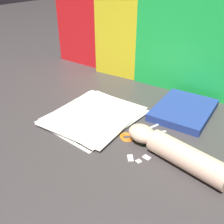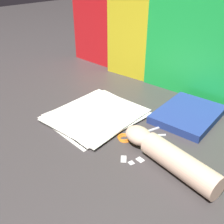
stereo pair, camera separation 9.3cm
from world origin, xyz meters
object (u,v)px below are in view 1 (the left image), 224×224
(hand_forearm, at_px, (175,151))
(paper_stack, at_px, (94,116))
(scissors, at_px, (136,134))
(book_closed, at_px, (184,110))

(hand_forearm, bearing_deg, paper_stack, 172.95)
(paper_stack, distance_m, scissors, 0.19)
(book_closed, relative_size, hand_forearm, 0.81)
(scissors, bearing_deg, paper_stack, 179.90)
(paper_stack, xyz_separation_m, book_closed, (0.26, 0.24, 0.01))
(paper_stack, distance_m, hand_forearm, 0.36)
(book_closed, height_order, hand_forearm, hand_forearm)
(scissors, xyz_separation_m, hand_forearm, (0.17, -0.04, 0.03))
(paper_stack, relative_size, scissors, 2.09)
(paper_stack, height_order, book_closed, book_closed)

